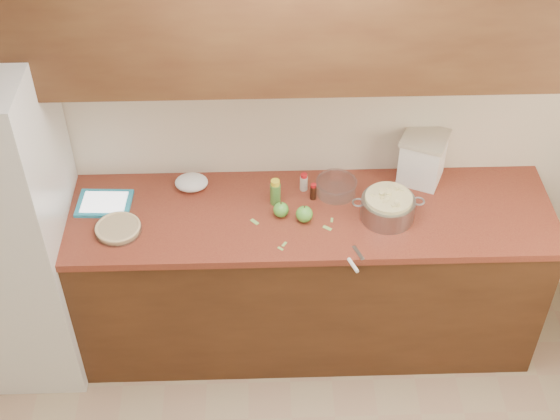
{
  "coord_description": "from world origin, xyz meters",
  "views": [
    {
      "loc": [
        -0.13,
        -1.38,
        3.5
      ],
      "look_at": [
        -0.05,
        1.43,
        0.98
      ],
      "focal_mm": 50.0,
      "sensor_mm": 36.0,
      "label": 1
    }
  ],
  "objects_px": {
    "pie": "(118,229)",
    "colander": "(388,207)",
    "tablet": "(104,203)",
    "flour_canister": "(423,157)"
  },
  "relations": [
    {
      "from": "pie",
      "to": "colander",
      "type": "xyz_separation_m",
      "value": [
        1.3,
        0.06,
        0.04
      ]
    },
    {
      "from": "pie",
      "to": "colander",
      "type": "bearing_deg",
      "value": 2.8
    },
    {
      "from": "tablet",
      "to": "colander",
      "type": "bearing_deg",
      "value": -2.66
    },
    {
      "from": "tablet",
      "to": "pie",
      "type": "bearing_deg",
      "value": -61.73
    },
    {
      "from": "tablet",
      "to": "flour_canister",
      "type": "bearing_deg",
      "value": 8.42
    },
    {
      "from": "pie",
      "to": "flour_canister",
      "type": "relative_size",
      "value": 0.78
    },
    {
      "from": "colander",
      "to": "flour_canister",
      "type": "xyz_separation_m",
      "value": [
        0.21,
        0.29,
        0.07
      ]
    },
    {
      "from": "colander",
      "to": "tablet",
      "type": "relative_size",
      "value": 1.29
    },
    {
      "from": "pie",
      "to": "colander",
      "type": "height_order",
      "value": "colander"
    },
    {
      "from": "colander",
      "to": "tablet",
      "type": "height_order",
      "value": "colander"
    }
  ]
}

